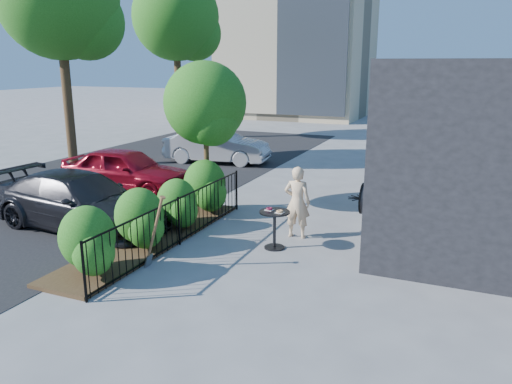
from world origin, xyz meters
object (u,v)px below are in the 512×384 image
at_px(street_tree_near, 60,6).
at_px(woman, 297,202).
at_px(car_silver, 217,146).
at_px(cafe_table, 275,223).
at_px(shovel, 154,236).
at_px(street_tree_far, 176,22).
at_px(patio_tree, 207,108).
at_px(car_darkgrey, 80,201).
at_px(car_red, 126,170).

height_order(street_tree_near, woman, street_tree_near).
height_order(street_tree_near, car_silver, street_tree_near).
distance_m(cafe_table, shovel, 2.63).
relative_size(street_tree_near, street_tree_far, 1.00).
bearing_deg(street_tree_far, car_silver, -46.89).
bearing_deg(patio_tree, street_tree_near, 157.43).
bearing_deg(patio_tree, car_darkgrey, -128.45).
bearing_deg(car_darkgrey, car_silver, 8.55).
bearing_deg(street_tree_far, shovel, -60.40).
relative_size(shovel, car_red, 0.38).
xyz_separation_m(street_tree_far, car_darkgrey, (5.59, -13.85, -5.24)).
height_order(woman, car_red, woman).
bearing_deg(car_darkgrey, woman, -70.71).
distance_m(street_tree_far, shovel, 18.33).
bearing_deg(cafe_table, car_darkgrey, -173.90).
xyz_separation_m(car_red, car_darkgrey, (1.17, -3.32, -0.02)).
distance_m(cafe_table, car_darkgrey, 4.89).
bearing_deg(car_darkgrey, street_tree_near, 47.54).
bearing_deg(street_tree_far, car_darkgrey, -68.02).
relative_size(street_tree_near, car_darkgrey, 1.77).
relative_size(cafe_table, car_darkgrey, 0.19).
relative_size(woman, car_darkgrey, 0.36).
relative_size(woman, car_red, 0.41).
relative_size(street_tree_far, car_darkgrey, 1.77).
xyz_separation_m(street_tree_near, woman, (10.67, -4.45, -5.08)).
height_order(street_tree_near, car_darkgrey, street_tree_near).
height_order(patio_tree, woman, patio_tree).
height_order(cafe_table, car_red, car_red).
height_order(car_red, car_darkgrey, car_red).
height_order(cafe_table, shovel, shovel).
distance_m(cafe_table, car_red, 6.65).
bearing_deg(street_tree_far, cafe_table, -51.90).
bearing_deg(car_darkgrey, patio_tree, -34.60).
distance_m(car_silver, car_darkgrey, 8.67).
xyz_separation_m(shovel, car_red, (-4.25, 4.74, 0.02)).
bearing_deg(cafe_table, car_silver, 124.46).
distance_m(woman, shovel, 3.46).
xyz_separation_m(patio_tree, woman, (2.97, -1.25, -1.93)).
bearing_deg(car_red, car_darkgrey, -163.08).
bearing_deg(shovel, patio_tree, 103.48).
bearing_deg(car_darkgrey, cafe_table, -80.04).
xyz_separation_m(car_silver, car_darkgrey, (0.71, -8.64, -0.01)).
distance_m(street_tree_far, car_silver, 8.85).
bearing_deg(car_red, street_tree_far, 20.37).
bearing_deg(woman, street_tree_far, -53.17).
xyz_separation_m(car_red, car_silver, (0.46, 5.31, -0.00)).
height_order(street_tree_near, cafe_table, street_tree_near).
distance_m(street_tree_near, car_silver, 7.67).
xyz_separation_m(patio_tree, car_silver, (-2.82, 5.98, -2.07)).
xyz_separation_m(shovel, car_silver, (-3.79, 10.06, 0.02)).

